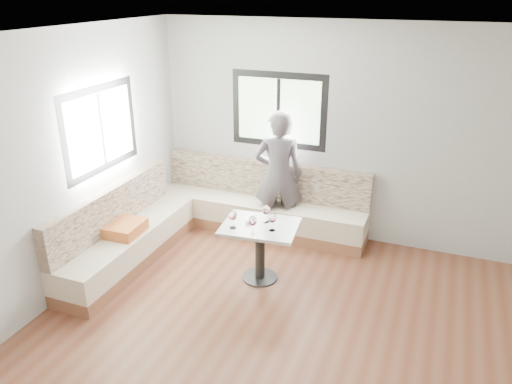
% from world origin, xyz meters
% --- Properties ---
extents(room, '(5.01, 5.01, 2.81)m').
position_xyz_m(room, '(-0.08, 0.08, 1.41)').
color(room, brown).
rests_on(room, ground).
extents(banquette, '(2.90, 2.80, 0.95)m').
position_xyz_m(banquette, '(-1.59, 1.62, 0.33)').
color(banquette, brown).
rests_on(banquette, ground).
extents(table, '(0.90, 0.74, 0.69)m').
position_xyz_m(table, '(-0.62, 1.08, 0.52)').
color(table, black).
rests_on(table, ground).
extents(person, '(0.73, 0.60, 1.73)m').
position_xyz_m(person, '(-0.79, 2.19, 0.86)').
color(person, '#4F484F').
rests_on(person, ground).
extents(olive_ramekin, '(0.10, 0.10, 0.04)m').
position_xyz_m(olive_ramekin, '(-0.74, 1.10, 0.71)').
color(olive_ramekin, white).
rests_on(olive_ramekin, table).
extents(wine_glass_a, '(0.09, 0.09, 0.21)m').
position_xyz_m(wine_glass_a, '(-0.87, 0.91, 0.83)').
color(wine_glass_a, white).
rests_on(wine_glass_a, table).
extents(wine_glass_b, '(0.09, 0.09, 0.21)m').
position_xyz_m(wine_glass_b, '(-0.62, 0.86, 0.83)').
color(wine_glass_b, white).
rests_on(wine_glass_b, table).
extents(wine_glass_c, '(0.09, 0.09, 0.21)m').
position_xyz_m(wine_glass_c, '(-0.45, 1.01, 0.83)').
color(wine_glass_c, white).
rests_on(wine_glass_c, table).
extents(wine_glass_d, '(0.09, 0.09, 0.21)m').
position_xyz_m(wine_glass_d, '(-0.58, 1.18, 0.83)').
color(wine_glass_d, white).
rests_on(wine_glass_d, table).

